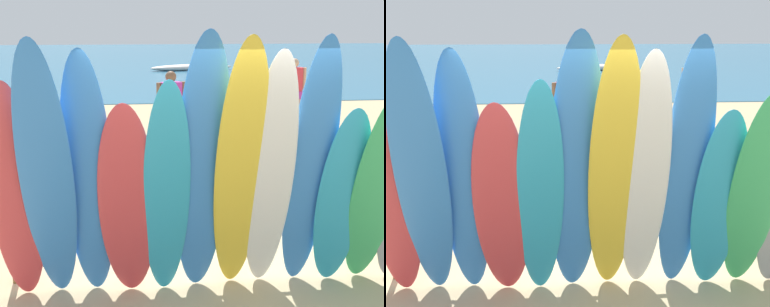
{
  "view_description": "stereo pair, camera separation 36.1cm",
  "coord_description": "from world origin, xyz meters",
  "views": [
    {
      "loc": [
        -0.78,
        -5.3,
        2.76
      ],
      "look_at": [
        0.0,
        1.76,
        0.92
      ],
      "focal_mm": 49.27,
      "sensor_mm": 36.0,
      "label": 1
    },
    {
      "loc": [
        -0.42,
        -5.33,
        2.76
      ],
      "look_at": [
        0.0,
        1.76,
        0.92
      ],
      "focal_mm": 49.27,
      "sensor_mm": 36.0,
      "label": 2
    }
  ],
  "objects": [
    {
      "name": "surfboard_blue_8",
      "position": [
        0.91,
        -0.51,
        1.32
      ],
      "size": [
        0.51,
        0.7,
        2.63
      ],
      "primitive_type": "ellipsoid",
      "rotation": [
        0.23,
        0.0,
        0.05
      ],
      "color": "#337AD1",
      "rests_on": "ground"
    },
    {
      "name": "beachgoer_photographing",
      "position": [
        -0.01,
        5.66,
        0.97
      ],
      "size": [
        0.61,
        0.33,
        1.69
      ],
      "rotation": [
        0.0,
        0.0,
        3.44
      ],
      "color": "brown",
      "rests_on": "ground"
    },
    {
      "name": "surfboard_rack",
      "position": [
        0.0,
        0.0,
        0.59
      ],
      "size": [
        4.3,
        0.07,
        0.71
      ],
      "color": "brown",
      "rests_on": "ground"
    },
    {
      "name": "surfboard_blue_2",
      "position": [
        -1.23,
        -0.48,
        1.26
      ],
      "size": [
        0.51,
        0.63,
        2.52
      ],
      "primitive_type": "ellipsoid",
      "rotation": [
        0.21,
        0.0,
        -0.04
      ],
      "color": "#337AD1",
      "rests_on": "ground"
    },
    {
      "name": "surfboard_white_7",
      "position": [
        0.51,
        -0.54,
        1.26
      ],
      "size": [
        0.48,
        0.76,
        2.52
      ],
      "primitive_type": "ellipsoid",
      "rotation": [
        0.26,
        0.0,
        -0.01
      ],
      "color": "white",
      "rests_on": "ground"
    },
    {
      "name": "surfboard_yellow_6",
      "position": [
        0.21,
        -0.56,
        1.32
      ],
      "size": [
        0.52,
        0.82,
        2.64
      ],
      "primitive_type": "ellipsoid",
      "rotation": [
        0.27,
        0.0,
        0.03
      ],
      "color": "yellow",
      "rests_on": "ground"
    },
    {
      "name": "surfboard_blue_5",
      "position": [
        -0.15,
        -0.51,
        1.34
      ],
      "size": [
        0.59,
        0.68,
        2.68
      ],
      "primitive_type": "ellipsoid",
      "rotation": [
        0.21,
        0.0,
        0.1
      ],
      "color": "#337AD1",
      "rests_on": "ground"
    },
    {
      "name": "surfboard_red_3",
      "position": [
        -0.87,
        -0.5,
        1.02
      ],
      "size": [
        0.59,
        0.56,
        2.05
      ],
      "primitive_type": "ellipsoid",
      "rotation": [
        0.22,
        0.0,
        -0.06
      ],
      "color": "#D13D42",
      "rests_on": "ground"
    },
    {
      "name": "ocean_water",
      "position": [
        0.0,
        31.94,
        0.01
      ],
      "size": [
        60.0,
        40.0,
        0.02
      ],
      "primitive_type": "cube",
      "color": "teal",
      "rests_on": "ground"
    },
    {
      "name": "surfboard_teal_4",
      "position": [
        -0.5,
        -0.54,
        1.13
      ],
      "size": [
        0.51,
        0.61,
        2.25
      ],
      "primitive_type": "ellipsoid",
      "rotation": [
        0.23,
        0.0,
        0.08
      ],
      "color": "#289EC6",
      "rests_on": "ground"
    },
    {
      "name": "distant_boat",
      "position": [
        2.32,
        23.08,
        0.16
      ],
      "size": [
        4.61,
        1.6,
        0.36
      ],
      "color": "silver",
      "rests_on": "ground"
    },
    {
      "name": "surfboard_green_10",
      "position": [
        1.59,
        -0.57,
        1.08
      ],
      "size": [
        0.53,
        0.76,
        2.16
      ],
      "primitive_type": "ellipsoid",
      "rotation": [
        0.3,
        0.0,
        -0.03
      ],
      "color": "#38B266",
      "rests_on": "ground"
    },
    {
      "name": "beachgoer_near_rack",
      "position": [
        -2.59,
        3.16,
        0.97
      ],
      "size": [
        0.44,
        0.55,
        1.69
      ],
      "rotation": [
        0.0,
        0.0,
        4.14
      ],
      "color": "beige",
      "rests_on": "ground"
    },
    {
      "name": "beachgoer_midbeach",
      "position": [
        -3.19,
        4.63,
        0.93
      ],
      "size": [
        0.42,
        0.58,
        1.61
      ],
      "rotation": [
        0.0,
        0.0,
        4.35
      ],
      "color": "#9E704C",
      "rests_on": "ground"
    },
    {
      "name": "surfboard_teal_9",
      "position": [
        1.26,
        -0.5,
        0.98
      ],
      "size": [
        0.52,
        0.53,
        1.96
      ],
      "primitive_type": "ellipsoid",
      "rotation": [
        0.23,
        0.0,
        0.02
      ],
      "color": "#289EC6",
      "rests_on": "ground"
    },
    {
      "name": "surfboard_blue_1",
      "position": [
        -1.59,
        -0.59,
        1.31
      ],
      "size": [
        0.52,
        0.84,
        2.63
      ],
      "primitive_type": "ellipsoid",
      "rotation": [
        0.28,
        0.0,
        -0.03
      ],
      "color": "#337AD1",
      "rests_on": "ground"
    },
    {
      "name": "surfboard_red_0",
      "position": [
        -1.91,
        -0.48,
        1.13
      ],
      "size": [
        0.52,
        0.58,
        2.26
      ],
      "primitive_type": "ellipsoid",
      "rotation": [
        0.22,
        0.0,
        0.04
      ],
      "color": "#D13D42",
      "rests_on": "ground"
    },
    {
      "name": "ground",
      "position": [
        0.0,
        14.0,
        0.0
      ],
      "size": [
        60.0,
        60.0,
        0.0
      ],
      "primitive_type": "plane",
      "color": "tan"
    },
    {
      "name": "beachgoer_strolling",
      "position": [
        3.42,
        8.26,
        1.0
      ],
      "size": [
        0.65,
        0.28,
        1.73
      ],
      "rotation": [
        0.0,
        0.0,
        3.09
      ],
      "color": "tan",
      "rests_on": "ground"
    }
  ]
}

